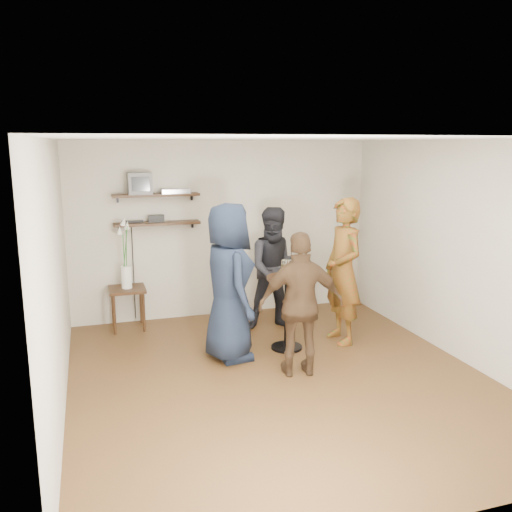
# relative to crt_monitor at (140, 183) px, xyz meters

# --- Properties ---
(room) EXTENTS (4.58, 5.08, 2.68)m
(room) POSITION_rel_crt_monitor_xyz_m (1.22, -2.38, -0.72)
(room) COLOR #492C17
(room) RESTS_ON ground
(shelf_upper) EXTENTS (1.20, 0.25, 0.04)m
(shelf_upper) POSITION_rel_crt_monitor_xyz_m (0.22, 0.00, -0.17)
(shelf_upper) COLOR black
(shelf_upper) RESTS_ON room
(shelf_lower) EXTENTS (1.20, 0.25, 0.04)m
(shelf_lower) POSITION_rel_crt_monitor_xyz_m (0.22, 0.00, -0.57)
(shelf_lower) COLOR black
(shelf_lower) RESTS_ON room
(crt_monitor) EXTENTS (0.32, 0.30, 0.30)m
(crt_monitor) POSITION_rel_crt_monitor_xyz_m (0.00, 0.00, 0.00)
(crt_monitor) COLOR #59595B
(crt_monitor) RESTS_ON shelf_upper
(dvd_deck) EXTENTS (0.40, 0.24, 0.06)m
(dvd_deck) POSITION_rel_crt_monitor_xyz_m (0.49, 0.00, -0.12)
(dvd_deck) COLOR silver
(dvd_deck) RESTS_ON shelf_upper
(radio) EXTENTS (0.22, 0.10, 0.10)m
(radio) POSITION_rel_crt_monitor_xyz_m (0.21, 0.00, -0.50)
(radio) COLOR black
(radio) RESTS_ON shelf_lower
(power_strip) EXTENTS (0.30, 0.05, 0.03)m
(power_strip) POSITION_rel_crt_monitor_xyz_m (-0.12, 0.05, -0.54)
(power_strip) COLOR black
(power_strip) RESTS_ON shelf_lower
(side_table) EXTENTS (0.49, 0.49, 0.59)m
(side_table) POSITION_rel_crt_monitor_xyz_m (-0.25, -0.18, -1.52)
(side_table) COLOR black
(side_table) RESTS_ON room
(vase_lilies) EXTENTS (0.20, 0.20, 1.01)m
(vase_lilies) POSITION_rel_crt_monitor_xyz_m (-0.25, -0.18, -1.11)
(vase_lilies) COLOR white
(vase_lilies) RESTS_ON side_table
(drinks_table) EXTENTS (0.51, 0.51, 0.94)m
(drinks_table) POSITION_rel_crt_monitor_xyz_m (1.61, -1.54, -1.41)
(drinks_table) COLOR black
(drinks_table) RESTS_ON room
(wine_glass_fl) EXTENTS (0.07, 0.07, 0.22)m
(wine_glass_fl) POSITION_rel_crt_monitor_xyz_m (1.56, -1.56, -0.93)
(wine_glass_fl) COLOR silver
(wine_glass_fl) RESTS_ON drinks_table
(wine_glass_fr) EXTENTS (0.06, 0.06, 0.19)m
(wine_glass_fr) POSITION_rel_crt_monitor_xyz_m (1.69, -1.56, -0.95)
(wine_glass_fr) COLOR silver
(wine_glass_fr) RESTS_ON drinks_table
(wine_glass_bl) EXTENTS (0.06, 0.06, 0.19)m
(wine_glass_bl) POSITION_rel_crt_monitor_xyz_m (1.60, -1.47, -0.95)
(wine_glass_bl) COLOR silver
(wine_glass_bl) RESTS_ON drinks_table
(wine_glass_br) EXTENTS (0.07, 0.07, 0.20)m
(wine_glass_br) POSITION_rel_crt_monitor_xyz_m (1.64, -1.54, -0.94)
(wine_glass_br) COLOR silver
(wine_glass_br) RESTS_ON drinks_table
(person_plaid) EXTENTS (0.48, 0.71, 1.89)m
(person_plaid) POSITION_rel_crt_monitor_xyz_m (2.39, -1.51, -1.07)
(person_plaid) COLOR #B22914
(person_plaid) RESTS_ON room
(person_dark) EXTENTS (0.92, 0.77, 1.71)m
(person_dark) POSITION_rel_crt_monitor_xyz_m (1.73, -0.78, -1.16)
(person_dark) COLOR black
(person_dark) RESTS_ON room
(person_navy) EXTENTS (0.69, 0.98, 1.89)m
(person_navy) POSITION_rel_crt_monitor_xyz_m (0.83, -1.62, -1.07)
(person_navy) COLOR #151D30
(person_navy) RESTS_ON room
(person_brown) EXTENTS (1.00, 0.55, 1.62)m
(person_brown) POSITION_rel_crt_monitor_xyz_m (1.48, -2.31, -1.21)
(person_brown) COLOR #432E1C
(person_brown) RESTS_ON room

